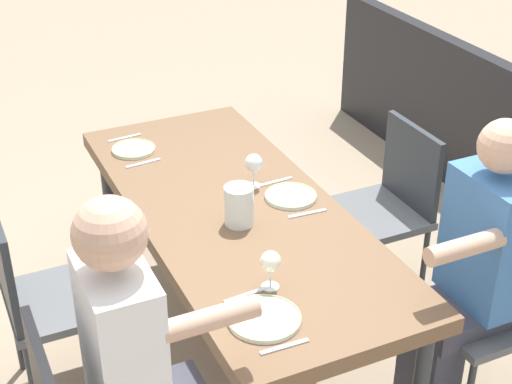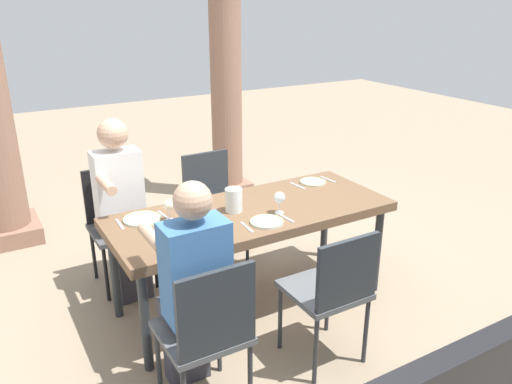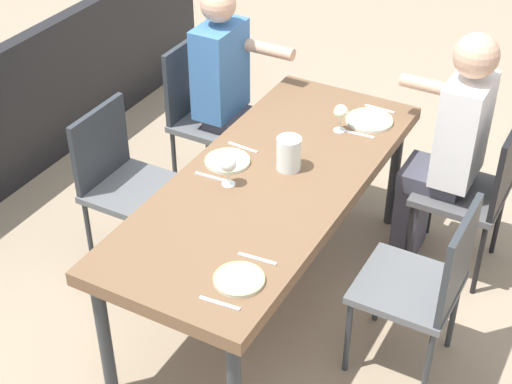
# 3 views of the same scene
# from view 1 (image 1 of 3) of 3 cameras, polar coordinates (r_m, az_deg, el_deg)

# --- Properties ---
(ground_plane) EXTENTS (16.00, 16.00, 0.00)m
(ground_plane) POSITION_cam_1_polar(r_m,az_deg,el_deg) (3.69, -1.31, -11.23)
(ground_plane) COLOR gray
(dining_table) EXTENTS (1.98, 0.81, 0.75)m
(dining_table) POSITION_cam_1_polar(r_m,az_deg,el_deg) (3.28, -1.44, -2.12)
(dining_table) COLOR brown
(dining_table) RESTS_ON ground
(chair_west_south) EXTENTS (0.44, 0.44, 0.94)m
(chair_west_south) POSITION_cam_1_polar(r_m,az_deg,el_deg) (3.25, 17.64, -7.07)
(chair_west_south) COLOR #5B5E61
(chair_west_south) RESTS_ON ground
(chair_mid_north) EXTENTS (0.44, 0.44, 0.91)m
(chair_mid_north) POSITION_cam_1_polar(r_m,az_deg,el_deg) (3.26, -15.54, -7.01)
(chair_mid_north) COLOR #5B5E61
(chair_mid_north) RESTS_ON ground
(chair_mid_south) EXTENTS (0.44, 0.44, 0.90)m
(chair_mid_south) POSITION_cam_1_polar(r_m,az_deg,el_deg) (3.77, 9.60, -0.68)
(chair_mid_south) COLOR #5B5E61
(chair_mid_south) RESTS_ON ground
(diner_woman_green) EXTENTS (0.35, 0.50, 1.34)m
(diner_woman_green) POSITION_cam_1_polar(r_m,az_deg,el_deg) (2.53, -8.24, -12.52)
(diner_woman_green) COLOR #3F3F4C
(diner_woman_green) RESTS_ON ground
(diner_man_white) EXTENTS (0.35, 0.49, 1.31)m
(diner_man_white) POSITION_cam_1_polar(r_m,az_deg,el_deg) (3.05, 15.50, -5.71)
(diner_man_white) COLOR #3F3F4C
(diner_man_white) RESTS_ON ground
(plate_0) EXTENTS (0.25, 0.25, 0.02)m
(plate_0) POSITION_cam_1_polar(r_m,az_deg,el_deg) (2.63, 0.61, -9.25)
(plate_0) COLOR white
(plate_0) RESTS_ON dining_table
(wine_glass_0) EXTENTS (0.08, 0.08, 0.15)m
(wine_glass_0) POSITION_cam_1_polar(r_m,az_deg,el_deg) (2.72, 1.08, -5.17)
(wine_glass_0) COLOR white
(wine_glass_0) RESTS_ON dining_table
(fork_0) EXTENTS (0.02, 0.17, 0.01)m
(fork_0) POSITION_cam_1_polar(r_m,az_deg,el_deg) (2.53, 2.10, -11.27)
(fork_0) COLOR silver
(fork_0) RESTS_ON dining_table
(spoon_0) EXTENTS (0.03, 0.17, 0.01)m
(spoon_0) POSITION_cam_1_polar(r_m,az_deg,el_deg) (2.74, -0.75, -7.56)
(spoon_0) COLOR silver
(spoon_0) RESTS_ON dining_table
(plate_1) EXTENTS (0.22, 0.22, 0.02)m
(plate_1) POSITION_cam_1_polar(r_m,az_deg,el_deg) (3.32, 2.56, -0.29)
(plate_1) COLOR white
(plate_1) RESTS_ON dining_table
(wine_glass_1) EXTENTS (0.08, 0.08, 0.15)m
(wine_glass_1) POSITION_cam_1_polar(r_m,az_deg,el_deg) (3.35, -0.17, 2.09)
(wine_glass_1) COLOR white
(wine_glass_1) RESTS_ON dining_table
(fork_1) EXTENTS (0.03, 0.17, 0.01)m
(fork_1) POSITION_cam_1_polar(r_m,az_deg,el_deg) (3.21, 3.79, -1.59)
(fork_1) COLOR silver
(fork_1) RESTS_ON dining_table
(spoon_1) EXTENTS (0.03, 0.17, 0.01)m
(spoon_1) POSITION_cam_1_polar(r_m,az_deg,el_deg) (3.43, 1.42, 0.76)
(spoon_1) COLOR silver
(spoon_1) RESTS_ON dining_table
(plate_2) EXTENTS (0.21, 0.21, 0.02)m
(plate_2) POSITION_cam_1_polar(r_m,az_deg,el_deg) (3.76, -8.97, 3.14)
(plate_2) COLOR silver
(plate_2) RESTS_ON dining_table
(fork_2) EXTENTS (0.03, 0.17, 0.01)m
(fork_2) POSITION_cam_1_polar(r_m,az_deg,el_deg) (3.63, -8.27, 2.11)
(fork_2) COLOR silver
(fork_2) RESTS_ON dining_table
(spoon_2) EXTENTS (0.03, 0.17, 0.01)m
(spoon_2) POSITION_cam_1_polar(r_m,az_deg,el_deg) (3.89, -9.61, 3.94)
(spoon_2) COLOR silver
(spoon_2) RESTS_ON dining_table
(water_pitcher) EXTENTS (0.12, 0.12, 0.17)m
(water_pitcher) POSITION_cam_1_polar(r_m,az_deg,el_deg) (3.10, -1.25, -1.13)
(water_pitcher) COLOR white
(water_pitcher) RESTS_ON dining_table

